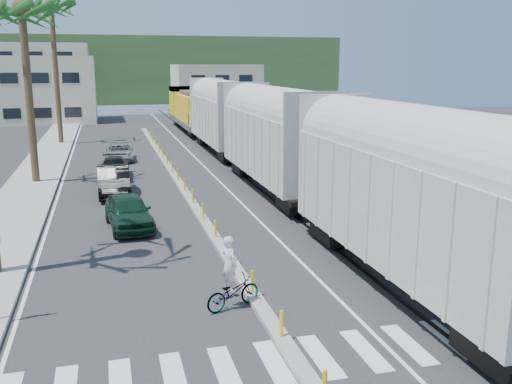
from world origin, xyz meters
TOP-DOWN VIEW (x-y plane):
  - ground at (0.00, 0.00)m, footprint 140.00×140.00m
  - sidewalk at (-8.50, 25.00)m, footprint 3.00×90.00m
  - rails at (5.00, 28.00)m, footprint 1.56×100.00m
  - median at (0.00, 19.96)m, footprint 0.45×60.00m
  - crosswalk at (0.00, -2.00)m, footprint 14.00×2.20m
  - lane_markings at (-2.15, 25.00)m, footprint 9.42×90.00m
  - freight_train at (5.00, 22.12)m, footprint 3.00×60.94m
  - buildings at (-6.41, 71.66)m, footprint 38.00×27.00m
  - hillside at (0.00, 100.00)m, footprint 80.00×20.00m
  - car_lead at (-3.32, 10.74)m, footprint 2.66×4.76m
  - car_second at (-3.83, 17.64)m, footprint 1.81×4.84m
  - car_third at (-3.69, 22.29)m, footprint 2.16×4.61m
  - car_rear at (-3.15, 29.33)m, footprint 2.21×4.46m
  - cyclist at (-0.77, 1.38)m, footprint 1.93×2.27m

SIDE VIEW (x-z plane):
  - ground at x=0.00m, z-range 0.00..0.00m
  - lane_markings at x=-2.15m, z-range 0.00..0.01m
  - crosswalk at x=0.00m, z-range 0.00..0.01m
  - rails at x=5.00m, z-range 0.00..0.06m
  - sidewalk at x=-8.50m, z-range 0.00..0.15m
  - median at x=0.00m, z-range -0.34..0.51m
  - car_rear at x=-3.15m, z-range 0.00..1.21m
  - car_third at x=-3.69m, z-range 0.00..1.30m
  - cyclist at x=-0.77m, z-range -0.42..1.79m
  - car_lead at x=-3.32m, z-range 0.00..1.50m
  - car_second at x=-3.83m, z-range 0.00..1.58m
  - freight_train at x=5.00m, z-range -0.02..5.83m
  - buildings at x=-6.41m, z-range -0.64..9.36m
  - hillside at x=0.00m, z-range 0.00..12.00m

